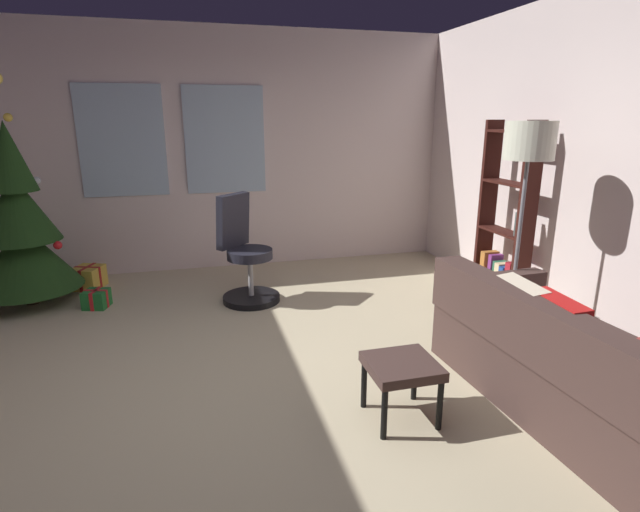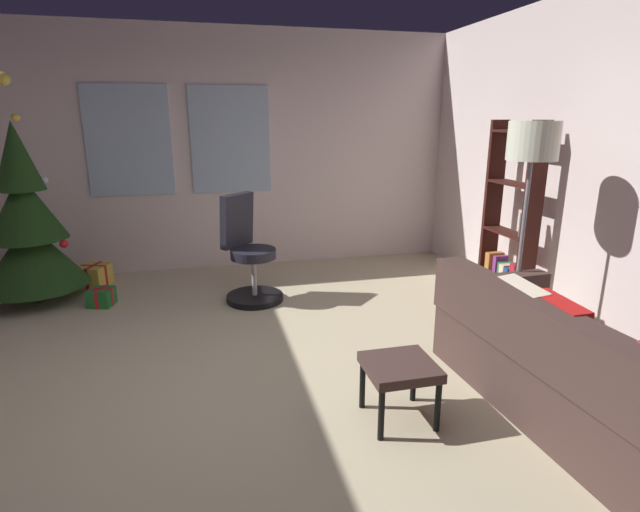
{
  "view_description": "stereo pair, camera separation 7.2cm",
  "coord_description": "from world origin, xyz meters",
  "views": [
    {
      "loc": [
        -0.3,
        -2.8,
        1.75
      ],
      "look_at": [
        0.52,
        0.24,
        0.86
      ],
      "focal_mm": 27.47,
      "sensor_mm": 36.0,
      "label": 1
    },
    {
      "loc": [
        -0.23,
        -2.82,
        1.75
      ],
      "look_at": [
        0.52,
        0.24,
        0.86
      ],
      "focal_mm": 27.47,
      "sensor_mm": 36.0,
      "label": 2
    }
  ],
  "objects": [
    {
      "name": "floor_lamp",
      "position": [
        2.14,
        0.34,
        1.47
      ],
      "size": [
        0.36,
        0.36,
        1.73
      ],
      "color": "slate",
      "rests_on": "ground_plane"
    },
    {
      "name": "footstool",
      "position": [
        0.84,
        -0.42,
        0.32
      ],
      "size": [
        0.4,
        0.39,
        0.37
      ],
      "color": "#432F2B",
      "rests_on": "ground_plane"
    },
    {
      "name": "bookshelf",
      "position": [
        2.56,
        1.1,
        0.76
      ],
      "size": [
        0.18,
        0.64,
        1.74
      ],
      "color": "#361510",
      "rests_on": "ground_plane"
    },
    {
      "name": "gift_box_green",
      "position": [
        -1.23,
        1.99,
        0.09
      ],
      "size": [
        0.26,
        0.26,
        0.18
      ],
      "color": "#1E722D",
      "rests_on": "ground_plane"
    },
    {
      "name": "office_chair",
      "position": [
        0.18,
        1.82,
        0.42
      ],
      "size": [
        0.59,
        0.6,
        1.06
      ],
      "color": "black",
      "rests_on": "ground_plane"
    },
    {
      "name": "wall_back_with_windows",
      "position": [
        -0.02,
        3.11,
        1.38
      ],
      "size": [
        5.54,
        0.12,
        2.74
      ],
      "color": "silver",
      "rests_on": "ground_plane"
    },
    {
      "name": "couch",
      "position": [
        2.02,
        -0.76,
        0.28
      ],
      "size": [
        1.62,
        2.04,
        0.78
      ],
      "color": "#432F2B",
      "rests_on": "ground_plane"
    },
    {
      "name": "gift_box_gold",
      "position": [
        -1.4,
        2.62,
        0.12
      ],
      "size": [
        0.35,
        0.37,
        0.24
      ],
      "color": "gold",
      "rests_on": "ground_plane"
    },
    {
      "name": "ground_plane",
      "position": [
        0.0,
        0.0,
        -0.05
      ],
      "size": [
        5.54,
        6.13,
        0.1
      ],
      "primitive_type": "cube",
      "color": "beige"
    },
    {
      "name": "holiday_tree",
      "position": [
        -1.86,
        2.27,
        0.73
      ],
      "size": [
        0.98,
        0.98,
        2.15
      ],
      "color": "#4C331E",
      "rests_on": "ground_plane"
    }
  ]
}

